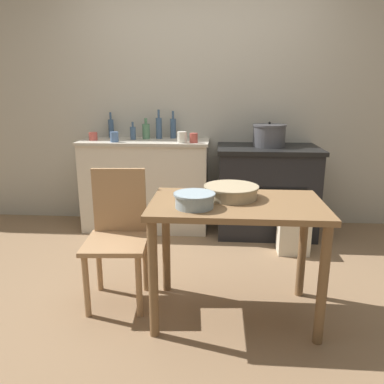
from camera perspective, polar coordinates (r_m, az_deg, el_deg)
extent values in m
plane|color=#896B4C|center=(2.80, -0.79, -14.61)|extent=(14.00, 14.00, 0.00)
cube|color=#B2AD9E|center=(4.02, 1.16, 13.44)|extent=(8.00, 0.07, 2.55)
cube|color=beige|center=(3.90, -6.94, 0.95)|extent=(1.26, 0.52, 0.89)
cube|color=#B6AD9C|center=(3.82, -7.16, 7.64)|extent=(1.29, 0.55, 0.03)
cube|color=black|center=(3.81, 11.19, 0.00)|extent=(0.94, 0.64, 0.83)
cube|color=black|center=(3.73, 11.53, 6.48)|extent=(0.98, 0.68, 0.04)
cube|color=black|center=(3.52, 11.76, -2.16)|extent=(0.66, 0.01, 0.35)
cube|color=olive|center=(2.25, 6.83, -1.94)|extent=(1.03, 0.62, 0.03)
cylinder|color=brown|center=(2.18, -5.93, -13.16)|extent=(0.06, 0.06, 0.72)
cylinder|color=brown|center=(2.23, 19.28, -13.36)|extent=(0.06, 0.06, 0.72)
cylinder|color=brown|center=(2.65, -3.96, -7.85)|extent=(0.06, 0.06, 0.72)
cylinder|color=brown|center=(2.69, 16.48, -8.13)|extent=(0.06, 0.06, 0.72)
cube|color=#A87F56|center=(2.51, -11.51, -7.61)|extent=(0.43, 0.43, 0.03)
cube|color=#A87F56|center=(2.60, -10.99, -1.23)|extent=(0.36, 0.06, 0.44)
cylinder|color=#A87F56|center=(2.50, -15.81, -13.68)|extent=(0.04, 0.04, 0.42)
cylinder|color=#A87F56|center=(2.43, -8.08, -14.06)|extent=(0.04, 0.04, 0.42)
cylinder|color=#A87F56|center=(2.78, -13.99, -10.47)|extent=(0.04, 0.04, 0.42)
cylinder|color=#A87F56|center=(2.72, -7.12, -10.70)|extent=(0.04, 0.04, 0.42)
cube|color=beige|center=(3.43, 15.20, -6.33)|extent=(0.27, 0.19, 0.33)
cylinder|color=#4C4C51|center=(3.73, 11.64, 8.30)|extent=(0.31, 0.31, 0.19)
cylinder|color=#4C4C51|center=(3.72, 11.73, 9.92)|extent=(0.32, 0.32, 0.02)
sphere|color=black|center=(3.72, 11.75, 10.26)|extent=(0.02, 0.02, 0.02)
cylinder|color=tan|center=(2.32, 5.98, 0.02)|extent=(0.32, 0.32, 0.08)
cylinder|color=tan|center=(2.31, 6.00, 0.81)|extent=(0.34, 0.34, 0.01)
cylinder|color=#93A8B2|center=(2.12, 0.37, -1.27)|extent=(0.22, 0.22, 0.08)
cylinder|color=#8597A0|center=(2.11, 0.37, -0.32)|extent=(0.24, 0.24, 0.01)
cylinder|color=#3D5675|center=(3.92, -5.06, 9.65)|extent=(0.06, 0.06, 0.21)
cylinder|color=#3D5675|center=(3.90, -5.11, 11.80)|extent=(0.02, 0.02, 0.08)
cylinder|color=#3D5675|center=(3.87, -8.98, 8.84)|extent=(0.06, 0.06, 0.13)
cylinder|color=#3D5675|center=(3.86, -9.04, 10.15)|extent=(0.02, 0.02, 0.05)
cylinder|color=#3D5675|center=(4.09, -12.22, 9.44)|extent=(0.06, 0.06, 0.19)
cylinder|color=#3D5675|center=(4.08, -12.33, 11.27)|extent=(0.02, 0.02, 0.07)
cylinder|color=#517F5B|center=(3.91, -7.01, 9.15)|extent=(0.08, 0.08, 0.15)
cylinder|color=#517F5B|center=(3.90, -7.06, 10.69)|extent=(0.03, 0.03, 0.06)
cylinder|color=#3D5675|center=(3.94, -2.89, 9.64)|extent=(0.06, 0.06, 0.20)
cylinder|color=#3D5675|center=(3.93, -2.92, 11.66)|extent=(0.02, 0.02, 0.08)
cylinder|color=silver|center=(3.58, -1.54, 8.34)|extent=(0.09, 0.09, 0.10)
cylinder|color=#4C6B99|center=(3.71, -11.75, 8.22)|extent=(0.08, 0.08, 0.10)
cylinder|color=#B74C42|center=(3.58, 0.26, 8.24)|extent=(0.08, 0.08, 0.09)
cylinder|color=#B74C42|center=(3.89, -14.83, 8.21)|extent=(0.08, 0.08, 0.08)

